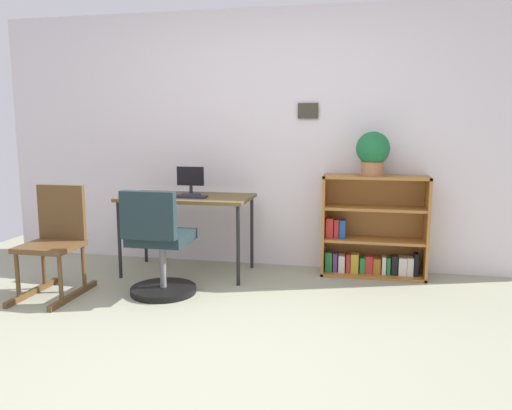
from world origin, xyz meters
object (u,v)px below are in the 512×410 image
object	(u,v)px
desk	(187,202)
bookshelf_low	(372,232)
rocking_chair	(55,240)
office_chair	(159,251)
keyboard	(184,196)
potted_plant_on_shelf	(373,152)
monitor	(191,181)

from	to	relation	value
desk	bookshelf_low	world-z (taller)	bookshelf_low
desk	rocking_chair	xyz separation A→B (m)	(-0.83, -0.76, -0.22)
office_chair	keyboard	bearing A→B (deg)	88.51
desk	potted_plant_on_shelf	world-z (taller)	potted_plant_on_shelf
bookshelf_low	rocking_chair	bearing A→B (deg)	-156.93
monitor	rocking_chair	world-z (taller)	monitor
monitor	keyboard	size ratio (longest dim) A/B	0.63
keyboard	rocking_chair	distance (m)	1.10
potted_plant_on_shelf	desk	bearing A→B (deg)	-171.77
keyboard	bookshelf_low	bearing A→B (deg)	13.26
desk	keyboard	xyz separation A→B (m)	(0.01, -0.09, 0.06)
rocking_chair	bookshelf_low	bearing A→B (deg)	23.07
office_chair	desk	bearing A→B (deg)	89.29
rocking_chair	bookshelf_low	world-z (taller)	bookshelf_low
monitor	office_chair	xyz separation A→B (m)	(-0.01, -0.74, -0.47)
monitor	keyboard	xyz separation A→B (m)	(0.00, -0.18, -0.11)
potted_plant_on_shelf	bookshelf_low	bearing A→B (deg)	73.33
keyboard	bookshelf_low	world-z (taller)	bookshelf_low
office_chair	monitor	bearing A→B (deg)	89.03
potted_plant_on_shelf	keyboard	bearing A→B (deg)	-168.48
rocking_chair	potted_plant_on_shelf	size ratio (longest dim) A/B	2.26
office_chair	potted_plant_on_shelf	world-z (taller)	potted_plant_on_shelf
bookshelf_low	office_chair	bearing A→B (deg)	-150.24
monitor	office_chair	size ratio (longest dim) A/B	0.30
monitor	rocking_chair	distance (m)	1.25
bookshelf_low	potted_plant_on_shelf	distance (m)	0.72
monitor	bookshelf_low	xyz separation A→B (m)	(1.62, 0.20, -0.44)
monitor	bookshelf_low	world-z (taller)	monitor
office_chair	rocking_chair	xyz separation A→B (m)	(-0.82, -0.11, 0.08)
desk	monitor	size ratio (longest dim) A/B	4.51
office_chair	bookshelf_low	world-z (taller)	bookshelf_low
desk	bookshelf_low	distance (m)	1.67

